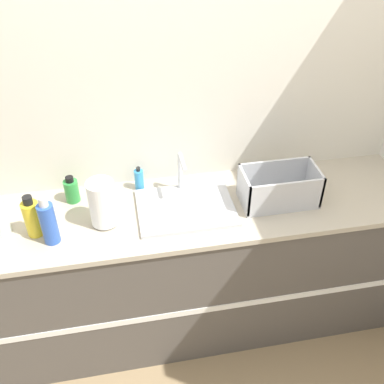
{
  "coord_description": "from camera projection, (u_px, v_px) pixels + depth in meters",
  "views": [
    {
      "loc": [
        -0.34,
        -1.46,
        2.39
      ],
      "look_at": [
        -0.02,
        0.25,
        1.04
      ],
      "focal_mm": 42.0,
      "sensor_mm": 36.0,
      "label": 1
    }
  ],
  "objects": [
    {
      "name": "ground_plane",
      "position": [
        203.0,
        358.0,
        2.64
      ],
      "size": [
        12.0,
        12.0,
        0.0
      ],
      "primitive_type": "plane",
      "color": "#937A56"
    },
    {
      "name": "wall_back",
      "position": [
        183.0,
        112.0,
        2.31
      ],
      "size": [
        4.76,
        0.06,
        2.6
      ],
      "color": "beige",
      "rests_on": "ground_plane"
    },
    {
      "name": "counter_cabinet",
      "position": [
        194.0,
        269.0,
        2.58
      ],
      "size": [
        2.38,
        0.59,
        0.92
      ],
      "color": "#514C47",
      "rests_on": "ground_plane"
    },
    {
      "name": "sink",
      "position": [
        185.0,
        206.0,
        2.28
      ],
      "size": [
        0.49,
        0.37,
        0.24
      ],
      "color": "silver",
      "rests_on": "counter_cabinet"
    },
    {
      "name": "paper_towel_roll",
      "position": [
        102.0,
        203.0,
        2.12
      ],
      "size": [
        0.13,
        0.13,
        0.24
      ],
      "color": "#4C4C51",
      "rests_on": "counter_cabinet"
    },
    {
      "name": "dish_rack",
      "position": [
        279.0,
        190.0,
        2.29
      ],
      "size": [
        0.39,
        0.21,
        0.19
      ],
      "color": "#B7BABF",
      "rests_on": "counter_cabinet"
    },
    {
      "name": "bottle_blue",
      "position": [
        48.0,
        222.0,
        2.03
      ],
      "size": [
        0.07,
        0.07,
        0.26
      ],
      "color": "#2D56B7",
      "rests_on": "counter_cabinet"
    },
    {
      "name": "bottle_green",
      "position": [
        72.0,
        190.0,
        2.3
      ],
      "size": [
        0.07,
        0.07,
        0.15
      ],
      "color": "#2D8C3D",
      "rests_on": "counter_cabinet"
    },
    {
      "name": "bottle_yellow",
      "position": [
        32.0,
        218.0,
        2.08
      ],
      "size": [
        0.08,
        0.08,
        0.22
      ],
      "color": "yellow",
      "rests_on": "counter_cabinet"
    },
    {
      "name": "soap_dispenser",
      "position": [
        139.0,
        179.0,
        2.38
      ],
      "size": [
        0.05,
        0.05,
        0.14
      ],
      "color": "#338CCC",
      "rests_on": "counter_cabinet"
    }
  ]
}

